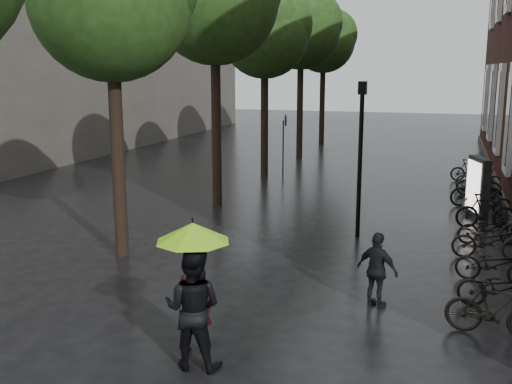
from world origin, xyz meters
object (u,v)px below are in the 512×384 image
at_px(person_burgundy, 194,304).
at_px(person_black, 193,308).
at_px(lamp_post, 361,144).
at_px(ad_lightbox, 478,188).
at_px(parked_bicycles, 484,215).
at_px(pedestrian_walking, 377,270).

bearing_deg(person_burgundy, person_black, 110.09).
bearing_deg(lamp_post, ad_lightbox, 45.80).
distance_m(parked_bicycles, ad_lightbox, 1.67).
bearing_deg(pedestrian_walking, lamp_post, -52.46).
height_order(person_black, lamp_post, lamp_post).
bearing_deg(pedestrian_walking, parked_bicycles, -83.95).
xyz_separation_m(person_burgundy, person_black, (0.16, -0.42, 0.12)).
height_order(pedestrian_walking, parked_bicycles, pedestrian_walking).
xyz_separation_m(parked_bicycles, ad_lightbox, (-0.15, 1.59, 0.49)).
bearing_deg(person_burgundy, pedestrian_walking, -132.98).
height_order(person_burgundy, person_black, person_black).
distance_m(person_burgundy, pedestrian_walking, 3.88).
xyz_separation_m(person_black, parked_bicycles, (4.73, 9.93, -0.49)).
bearing_deg(person_burgundy, lamp_post, -101.86).
bearing_deg(pedestrian_walking, person_black, 78.49).
bearing_deg(person_burgundy, ad_lightbox, -113.94).
relative_size(parked_bicycles, lamp_post, 3.77).
bearing_deg(pedestrian_walking, person_burgundy, 72.89).
bearing_deg(person_black, parked_bicycles, -119.41).
distance_m(ad_lightbox, lamp_post, 4.90).
height_order(parked_bicycles, lamp_post, lamp_post).
xyz_separation_m(person_black, ad_lightbox, (4.58, 11.52, -0.00)).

